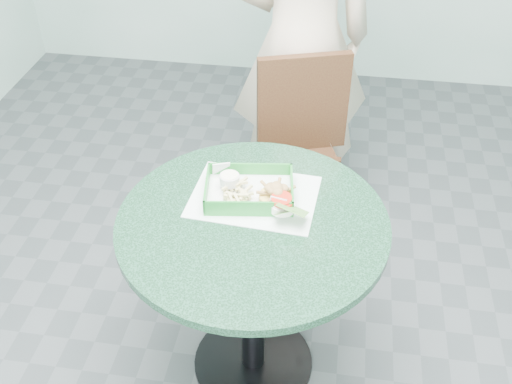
# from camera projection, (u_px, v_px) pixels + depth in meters

# --- Properties ---
(floor) EXTENTS (4.00, 5.00, 0.02)m
(floor) POSITION_uv_depth(u_px,v_px,m) (253.00, 363.00, 2.40)
(floor) COLOR #303335
(floor) RESTS_ON ground
(cafe_table) EXTENTS (0.88, 0.88, 0.75)m
(cafe_table) POSITION_uv_depth(u_px,v_px,m) (253.00, 261.00, 2.03)
(cafe_table) COLOR black
(cafe_table) RESTS_ON floor
(dining_chair) EXTENTS (0.40, 0.40, 0.93)m
(dining_chair) POSITION_uv_depth(u_px,v_px,m) (299.00, 148.00, 2.64)
(dining_chair) COLOR brown
(dining_chair) RESTS_ON floor
(diner_person) EXTENTS (0.90, 0.73, 2.15)m
(diner_person) POSITION_uv_depth(u_px,v_px,m) (304.00, 3.00, 2.52)
(diner_person) COLOR beige
(diner_person) RESTS_ON floor
(placemat) EXTENTS (0.43, 0.34, 0.00)m
(placemat) POSITION_uv_depth(u_px,v_px,m) (254.00, 201.00, 2.02)
(placemat) COLOR white
(placemat) RESTS_ON cafe_table
(food_basket) EXTENTS (0.29, 0.21, 0.06)m
(food_basket) POSITION_uv_depth(u_px,v_px,m) (249.00, 197.00, 2.01)
(food_basket) COLOR #1B7E29
(food_basket) RESTS_ON placemat
(crab_sandwich) EXTENTS (0.11, 0.11, 0.07)m
(crab_sandwich) POSITION_uv_depth(u_px,v_px,m) (274.00, 199.00, 1.95)
(crab_sandwich) COLOR gold
(crab_sandwich) RESTS_ON food_basket
(fries_pile) EXTENTS (0.11, 0.12, 0.04)m
(fries_pile) POSITION_uv_depth(u_px,v_px,m) (237.00, 196.00, 1.98)
(fries_pile) COLOR #D4C884
(fries_pile) RESTS_ON food_basket
(sauce_ramekin) EXTENTS (0.07, 0.07, 0.04)m
(sauce_ramekin) POSITION_uv_depth(u_px,v_px,m) (231.00, 182.00, 2.01)
(sauce_ramekin) COLOR silver
(sauce_ramekin) RESTS_ON food_basket
(garnish_cup) EXTENTS (0.12, 0.12, 0.05)m
(garnish_cup) POSITION_uv_depth(u_px,v_px,m) (280.00, 213.00, 1.91)
(garnish_cup) COLOR white
(garnish_cup) RESTS_ON food_basket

